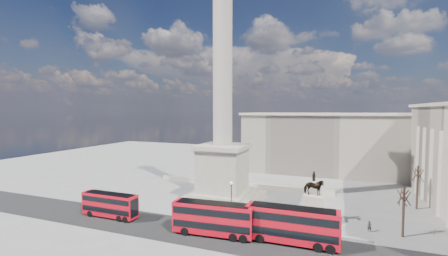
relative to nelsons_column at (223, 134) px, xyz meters
name	(u,v)px	position (x,y,z in m)	size (l,w,h in m)	color
ground	(212,209)	(0.00, -5.00, -12.92)	(180.00, 180.00, 0.00)	gray
asphalt_road	(217,235)	(5.00, -15.00, -12.91)	(120.00, 9.00, 0.01)	#262626
nelsons_column	(223,134)	(0.00, 0.00, 0.00)	(14.00, 14.00, 49.85)	#B0A792
balustrade_wall	(240,185)	(0.00, 11.00, -12.37)	(40.00, 0.60, 1.10)	beige
building_northeast	(337,143)	(20.00, 35.00, -4.59)	(51.00, 17.00, 16.60)	beige
red_bus_a	(110,205)	(-13.76, -14.73, -10.85)	(9.72, 2.40, 3.93)	red
red_bus_b	(214,218)	(4.59, -15.19, -10.51)	(11.47, 3.45, 4.58)	red
red_bus_c	(292,225)	(15.12, -13.97, -10.40)	(11.86, 2.95, 4.79)	red
victorian_lamp	(231,196)	(4.42, -7.48, -9.50)	(0.50, 0.50, 5.80)	black
equestrian_statue	(313,204)	(17.01, -4.93, -10.19)	(3.76, 2.82, 7.90)	beige
bare_tree_mid	(404,195)	(28.89, -6.36, -7.17)	(1.92, 1.92, 7.29)	#332319
bare_tree_far	(418,173)	(33.47, 7.81, -6.57)	(1.97, 1.97, 8.06)	#332319
pedestrian_walking	(369,226)	(24.81, -6.15, -12.13)	(0.57, 0.38, 1.57)	#222825
pedestrian_crossing	(226,219)	(4.76, -10.82, -12.03)	(1.04, 0.43, 1.78)	#222825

